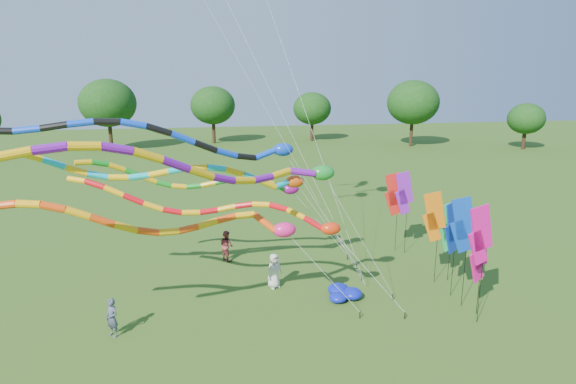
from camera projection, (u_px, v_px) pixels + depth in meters
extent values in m
plane|color=#285015|center=(337.00, 341.00, 18.40)|extent=(160.00, 160.00, 0.00)
cylinder|color=#382314|center=(521.00, 143.00, 63.82)|extent=(0.50, 0.50, 2.23)
ellipsoid|color=#143D10|center=(524.00, 121.00, 63.13)|extent=(4.71, 4.71, 4.00)
cylinder|color=#382314|center=(411.00, 136.00, 69.88)|extent=(0.50, 0.50, 2.59)
ellipsoid|color=#143D10|center=(413.00, 113.00, 69.08)|extent=(5.47, 5.47, 4.65)
cylinder|color=#382314|center=(312.00, 135.00, 72.72)|extent=(0.50, 0.50, 2.34)
ellipsoid|color=#143D10|center=(312.00, 114.00, 72.00)|extent=(4.93, 4.93, 4.19)
cylinder|color=#382314|center=(214.00, 132.00, 72.13)|extent=(0.50, 0.50, 3.28)
ellipsoid|color=#143D10|center=(212.00, 103.00, 71.12)|extent=(6.92, 6.92, 5.88)
cylinder|color=#382314|center=(108.00, 136.00, 67.04)|extent=(0.50, 0.50, 3.36)
ellipsoid|color=#143D10|center=(105.00, 104.00, 66.00)|extent=(7.10, 7.10, 6.04)
cylinder|color=black|center=(405.00, 316.00, 20.03)|extent=(0.05, 0.05, 0.30)
cylinder|color=silver|center=(368.00, 271.00, 19.69)|extent=(0.02, 0.02, 4.79)
ellipsoid|color=red|center=(331.00, 229.00, 19.38)|extent=(0.82, 0.53, 0.53)
cylinder|color=red|center=(313.00, 223.00, 19.48)|extent=(0.24, 0.24, 0.84)
cylinder|color=#FFA90D|center=(296.00, 214.00, 19.63)|extent=(0.24, 0.24, 0.80)
cylinder|color=red|center=(278.00, 207.00, 19.77)|extent=(0.24, 0.24, 0.75)
cylinder|color=#FFA90D|center=(261.00, 204.00, 19.89)|extent=(0.24, 0.24, 0.73)
cylinder|color=red|center=(244.00, 205.00, 19.98)|extent=(0.24, 0.24, 0.73)
cylinder|color=#FFA90D|center=(227.00, 208.00, 20.02)|extent=(0.24, 0.24, 0.74)
cylinder|color=red|center=(209.00, 211.00, 20.00)|extent=(0.24, 0.24, 0.74)
cylinder|color=#FFA90D|center=(191.00, 213.00, 19.91)|extent=(0.24, 0.24, 0.75)
cylinder|color=red|center=(172.00, 211.00, 19.76)|extent=(0.24, 0.24, 0.77)
cylinder|color=#FFA90D|center=(153.00, 206.00, 19.57)|extent=(0.24, 0.24, 0.81)
cylinder|color=red|center=(134.00, 199.00, 19.38)|extent=(0.24, 0.24, 0.83)
cylinder|color=#FFA90D|center=(114.00, 191.00, 19.22)|extent=(0.24, 0.24, 0.81)
cylinder|color=red|center=(95.00, 184.00, 19.13)|extent=(0.24, 0.24, 0.76)
cylinder|color=#FFA90D|center=(77.00, 180.00, 19.13)|extent=(0.24, 0.24, 0.73)
cylinder|color=black|center=(360.00, 315.00, 20.08)|extent=(0.05, 0.05, 0.30)
cylinder|color=silver|center=(324.00, 273.00, 19.19)|extent=(0.02, 0.02, 5.06)
ellipsoid|color=#F11A73|center=(284.00, 230.00, 18.34)|extent=(0.91, 0.58, 0.58)
cylinder|color=#F8480D|center=(265.00, 222.00, 18.35)|extent=(0.26, 0.26, 1.04)
cylinder|color=#FFA90D|center=(245.00, 215.00, 18.37)|extent=(0.26, 0.26, 0.72)
cylinder|color=#F8480D|center=(226.00, 218.00, 18.21)|extent=(0.26, 0.26, 0.73)
cylinder|color=#FFA90D|center=(208.00, 224.00, 17.99)|extent=(0.26, 0.26, 0.74)
cylinder|color=#F8480D|center=(188.00, 229.00, 17.72)|extent=(0.26, 0.26, 0.74)
cylinder|color=#FFA90D|center=(169.00, 232.00, 17.38)|extent=(0.26, 0.26, 0.74)
cylinder|color=#F8480D|center=(148.00, 231.00, 16.99)|extent=(0.26, 0.26, 0.77)
cylinder|color=#FFA90D|center=(126.00, 227.00, 16.58)|extent=(0.26, 0.26, 0.80)
cylinder|color=#F8480D|center=(102.00, 221.00, 16.18)|extent=(0.26, 0.26, 0.82)
cylinder|color=#FFA90D|center=(78.00, 213.00, 15.83)|extent=(0.26, 0.26, 0.79)
cylinder|color=#F8480D|center=(53.00, 207.00, 15.55)|extent=(0.26, 0.26, 0.75)
cylinder|color=#FFA90D|center=(28.00, 204.00, 15.37)|extent=(0.26, 0.26, 0.72)
cylinder|color=#F8480D|center=(4.00, 205.00, 15.28)|extent=(0.26, 0.26, 0.73)
cylinder|color=black|center=(393.00, 297.00, 21.71)|extent=(0.05, 0.05, 0.30)
cylinder|color=silver|center=(361.00, 239.00, 19.94)|extent=(0.02, 0.02, 7.23)
ellipsoid|color=#178224|center=(323.00, 173.00, 18.21)|extent=(0.91, 0.59, 0.59)
cylinder|color=#6F0E9C|center=(302.00, 172.00, 17.99)|extent=(0.26, 0.26, 0.97)
cylinder|color=#DC9E0B|center=(281.00, 174.00, 17.69)|extent=(0.26, 0.26, 0.86)
cylinder|color=#6F0E9C|center=(263.00, 178.00, 17.14)|extent=(0.26, 0.26, 0.87)
cylinder|color=#DC9E0B|center=(244.00, 181.00, 16.54)|extent=(0.26, 0.26, 0.88)
cylinder|color=#6F0E9C|center=(223.00, 179.00, 15.91)|extent=(0.26, 0.26, 0.91)
cylinder|color=#DC9E0B|center=(201.00, 173.00, 15.26)|extent=(0.26, 0.26, 0.94)
cylinder|color=#6F0E9C|center=(176.00, 164.00, 14.63)|extent=(0.26, 0.26, 0.94)
cylinder|color=#DC9E0B|center=(148.00, 155.00, 14.05)|extent=(0.26, 0.26, 0.91)
cylinder|color=#6F0E9C|center=(117.00, 149.00, 13.54)|extent=(0.26, 0.26, 0.87)
cylinder|color=#DC9E0B|center=(84.00, 146.00, 13.13)|extent=(0.26, 0.26, 0.85)
cylinder|color=#6F0E9C|center=(50.00, 148.00, 12.80)|extent=(0.26, 0.26, 0.86)
cylinder|color=#DC9E0B|center=(14.00, 154.00, 12.53)|extent=(0.26, 0.26, 0.88)
cylinder|color=black|center=(362.00, 278.00, 23.78)|extent=(0.05, 0.05, 0.30)
cylinder|color=silver|center=(325.00, 217.00, 22.22)|extent=(0.02, 0.02, 7.72)
ellipsoid|color=#0D38BD|center=(283.00, 150.00, 20.68)|extent=(0.88, 0.57, 0.57)
cylinder|color=blue|center=(266.00, 154.00, 20.45)|extent=(0.26, 0.26, 0.93)
cylinder|color=black|center=(246.00, 157.00, 20.07)|extent=(0.26, 0.26, 0.92)
cylinder|color=blue|center=(226.00, 153.00, 19.52)|extent=(0.26, 0.26, 0.95)
cylinder|color=black|center=(205.00, 146.00, 18.97)|extent=(0.26, 0.26, 0.98)
cylinder|color=blue|center=(183.00, 138.00, 18.45)|extent=(0.26, 0.26, 0.97)
cylinder|color=black|center=(159.00, 130.00, 18.01)|extent=(0.26, 0.26, 0.94)
cylinder|color=blue|center=(133.00, 124.00, 17.65)|extent=(0.26, 0.26, 0.91)
cylinder|color=black|center=(107.00, 122.00, 17.38)|extent=(0.26, 0.26, 0.90)
cylinder|color=blue|center=(81.00, 123.00, 17.19)|extent=(0.26, 0.26, 0.91)
cylinder|color=black|center=(54.00, 126.00, 17.05)|extent=(0.26, 0.26, 0.92)
cylinder|color=blue|center=(27.00, 130.00, 16.92)|extent=(0.26, 0.26, 0.91)
cylinder|color=black|center=(356.00, 267.00, 25.14)|extent=(0.05, 0.05, 0.30)
cylinder|color=silver|center=(327.00, 225.00, 23.86)|extent=(0.02, 0.02, 5.93)
ellipsoid|color=#C9430B|center=(295.00, 181.00, 22.61)|extent=(0.91, 0.59, 0.59)
cylinder|color=#0BBCCA|center=(282.00, 185.00, 22.16)|extent=(0.27, 0.27, 0.88)
cylinder|color=yellow|center=(268.00, 184.00, 21.60)|extent=(0.27, 0.27, 0.88)
cylinder|color=#0BBCCA|center=(252.00, 177.00, 21.14)|extent=(0.27, 0.27, 0.87)
cylinder|color=yellow|center=(235.00, 172.00, 20.76)|extent=(0.27, 0.27, 0.83)
cylinder|color=#0BBCCA|center=(216.00, 168.00, 20.46)|extent=(0.27, 0.27, 0.80)
cylinder|color=yellow|center=(198.00, 168.00, 20.25)|extent=(0.27, 0.27, 0.80)
cylinder|color=#0BBCCA|center=(178.00, 170.00, 20.12)|extent=(0.27, 0.27, 0.81)
cylinder|color=yellow|center=(159.00, 173.00, 20.02)|extent=(0.27, 0.27, 0.82)
cylinder|color=#0BBCCA|center=(139.00, 176.00, 19.91)|extent=(0.27, 0.27, 0.81)
cylinder|color=yellow|center=(119.00, 177.00, 19.76)|extent=(0.27, 0.27, 0.80)
cylinder|color=#0BBCCA|center=(98.00, 175.00, 19.53)|extent=(0.27, 0.27, 0.81)
cylinder|color=yellow|center=(76.00, 170.00, 19.22)|extent=(0.27, 0.27, 0.84)
cylinder|color=#0BBCCA|center=(54.00, 163.00, 18.83)|extent=(0.27, 0.27, 0.87)
cylinder|color=yellow|center=(30.00, 156.00, 18.38)|extent=(0.27, 0.27, 0.86)
cylinder|color=black|center=(347.00, 257.00, 26.44)|extent=(0.05, 0.05, 0.30)
cylinder|color=silver|center=(320.00, 223.00, 25.47)|extent=(0.02, 0.02, 5.15)
ellipsoid|color=#8D0C76|center=(290.00, 189.00, 24.53)|extent=(0.87, 0.56, 0.56)
cylinder|color=#12881C|center=(279.00, 187.00, 24.02)|extent=(0.25, 0.25, 0.98)
cylinder|color=#EDA60C|center=(267.00, 182.00, 23.52)|extent=(0.25, 0.25, 0.73)
cylinder|color=#12881C|center=(252.00, 179.00, 23.37)|extent=(0.25, 0.25, 0.71)
cylinder|color=#EDA60C|center=(238.00, 179.00, 23.31)|extent=(0.25, 0.25, 0.71)
cylinder|color=#12881C|center=(223.00, 181.00, 23.30)|extent=(0.25, 0.25, 0.73)
cylinder|color=#EDA60C|center=(209.00, 184.00, 23.31)|extent=(0.25, 0.25, 0.73)
cylinder|color=#12881C|center=(194.00, 186.00, 23.30)|extent=(0.25, 0.25, 0.71)
cylinder|color=#EDA60C|center=(179.00, 186.00, 23.24)|extent=(0.25, 0.25, 0.70)
cylinder|color=#12881C|center=(164.00, 184.00, 23.09)|extent=(0.25, 0.25, 0.73)
cylinder|color=#EDA60C|center=(149.00, 179.00, 22.85)|extent=(0.25, 0.25, 0.76)
cylinder|color=#12881C|center=(133.00, 173.00, 22.52)|extent=(0.25, 0.25, 0.78)
cylinder|color=#EDA60C|center=(117.00, 167.00, 22.15)|extent=(0.25, 0.25, 0.77)
cylinder|color=#12881C|center=(100.00, 163.00, 21.74)|extent=(0.25, 0.25, 0.74)
cylinder|color=#EDA60C|center=(83.00, 162.00, 21.34)|extent=(0.25, 0.25, 0.72)
cylinder|color=black|center=(365.00, 288.00, 22.62)|extent=(0.04, 0.04, 0.30)
cylinder|color=silver|center=(263.00, 77.00, 21.02)|extent=(0.01, 0.01, 21.30)
cylinder|color=black|center=(365.00, 288.00, 22.62)|extent=(0.04, 0.04, 0.30)
cylinder|color=silver|center=(235.00, 55.00, 17.82)|extent=(0.01, 0.01, 23.95)
cylinder|color=black|center=(365.00, 288.00, 22.62)|extent=(0.04, 0.04, 0.30)
cylinder|color=silver|center=(307.00, 118.00, 22.35)|extent=(0.01, 0.01, 16.61)
cylinder|color=black|center=(397.00, 215.00, 27.30)|extent=(0.02, 0.02, 4.28)
cube|color=red|center=(395.00, 189.00, 26.91)|extent=(1.16, 0.14, 1.93)
cube|color=red|center=(392.00, 203.00, 27.09)|extent=(1.01, 0.13, 1.51)
cylinder|color=black|center=(482.00, 269.00, 19.23)|extent=(0.02, 0.02, 4.69)
cube|color=#E80C84|center=(482.00, 228.00, 18.75)|extent=(1.16, 0.20, 1.93)
cube|color=#E80C84|center=(478.00, 248.00, 18.92)|extent=(1.01, 0.18, 1.51)
cylinder|color=black|center=(466.00, 256.00, 20.67)|extent=(0.02, 0.02, 4.61)
cube|color=#0C41AC|center=(464.00, 218.00, 20.27)|extent=(1.15, 0.31, 1.93)
cube|color=#0C41AC|center=(460.00, 236.00, 20.46)|extent=(1.00, 0.28, 1.51)
cylinder|color=black|center=(480.00, 274.00, 20.06)|extent=(0.02, 0.02, 3.64)
cube|color=#FF0E88|center=(480.00, 248.00, 19.65)|extent=(1.09, 0.53, 1.93)
cube|color=#FF0E88|center=(477.00, 266.00, 19.80)|extent=(0.95, 0.47, 1.51)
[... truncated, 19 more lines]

